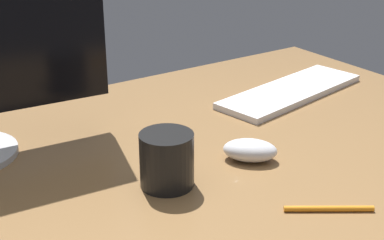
{
  "coord_description": "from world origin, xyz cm",
  "views": [
    {
      "loc": [
        -48.41,
        -78.37,
        48.22
      ],
      "look_at": [
        4.73,
        0.43,
        8.0
      ],
      "focal_mm": 53.14,
      "sensor_mm": 36.0,
      "label": 1
    }
  ],
  "objects_px": {
    "pen": "(329,209)",
    "computer_mouse": "(250,150)",
    "coffee_mug": "(167,160)",
    "keyboard": "(291,91)"
  },
  "relations": [
    {
      "from": "keyboard",
      "to": "computer_mouse",
      "type": "distance_m",
      "value": 0.36
    },
    {
      "from": "keyboard",
      "to": "coffee_mug",
      "type": "distance_m",
      "value": 0.51
    },
    {
      "from": "keyboard",
      "to": "computer_mouse",
      "type": "height_order",
      "value": "computer_mouse"
    },
    {
      "from": "computer_mouse",
      "to": "pen",
      "type": "height_order",
      "value": "computer_mouse"
    },
    {
      "from": "coffee_mug",
      "to": "pen",
      "type": "height_order",
      "value": "coffee_mug"
    },
    {
      "from": "keyboard",
      "to": "coffee_mug",
      "type": "bearing_deg",
      "value": -166.86
    },
    {
      "from": "pen",
      "to": "keyboard",
      "type": "bearing_deg",
      "value": 86.94
    },
    {
      "from": "keyboard",
      "to": "pen",
      "type": "height_order",
      "value": "keyboard"
    },
    {
      "from": "pen",
      "to": "computer_mouse",
      "type": "bearing_deg",
      "value": 120.9
    },
    {
      "from": "keyboard",
      "to": "pen",
      "type": "xyz_separation_m",
      "value": [
        -0.31,
        -0.41,
        -0.0
      ]
    }
  ]
}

